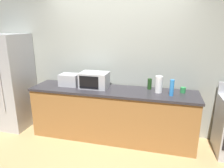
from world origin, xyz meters
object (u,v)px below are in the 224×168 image
at_px(bottle_wine, 150,84).
at_px(bottle_spray_cleaner, 172,88).
at_px(microwave, 94,80).
at_px(toaster_oven, 70,80).
at_px(paper_towel_roll, 159,84).
at_px(mug_green, 183,90).
at_px(refrigerator, 9,82).

bearing_deg(bottle_wine, bottle_spray_cleaner, -35.89).
height_order(microwave, toaster_oven, microwave).
bearing_deg(bottle_spray_cleaner, paper_towel_roll, 149.77).
relative_size(toaster_oven, paper_towel_roll, 1.26).
height_order(bottle_spray_cleaner, mug_green, bottle_spray_cleaner).
relative_size(paper_towel_roll, bottle_spray_cleaner, 1.05).
xyz_separation_m(bottle_spray_cleaner, mug_green, (0.18, 0.19, -0.08)).
bearing_deg(bottle_wine, toaster_oven, -174.74).
relative_size(toaster_oven, bottle_spray_cleaner, 1.33).
bearing_deg(toaster_oven, bottle_spray_cleaner, -4.11).
relative_size(microwave, paper_towel_roll, 1.78).
relative_size(refrigerator, microwave, 3.75).
xyz_separation_m(refrigerator, bottle_spray_cleaner, (3.02, -0.07, 0.13)).
distance_m(paper_towel_roll, mug_green, 0.40).
bearing_deg(mug_green, microwave, -176.91).
xyz_separation_m(refrigerator, microwave, (1.72, 0.05, 0.13)).
bearing_deg(refrigerator, paper_towel_roll, 1.02).
distance_m(toaster_oven, mug_green, 1.95).
height_order(refrigerator, microwave, refrigerator).
xyz_separation_m(paper_towel_roll, bottle_spray_cleaner, (0.20, -0.12, -0.01)).
bearing_deg(toaster_oven, paper_towel_roll, -0.37).
bearing_deg(paper_towel_roll, bottle_spray_cleaner, -30.23).
height_order(refrigerator, mug_green, refrigerator).
xyz_separation_m(microwave, paper_towel_roll, (1.09, 0.00, 0.00)).
distance_m(bottle_spray_cleaner, bottle_wine, 0.44).
bearing_deg(toaster_oven, refrigerator, -177.24).
height_order(paper_towel_roll, mug_green, paper_towel_roll).
relative_size(microwave, bottle_wine, 2.61).
relative_size(microwave, mug_green, 5.30).
distance_m(refrigerator, toaster_oven, 1.25).
xyz_separation_m(paper_towel_roll, bottle_wine, (-0.15, 0.14, -0.04)).
relative_size(toaster_oven, bottle_wine, 1.85).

